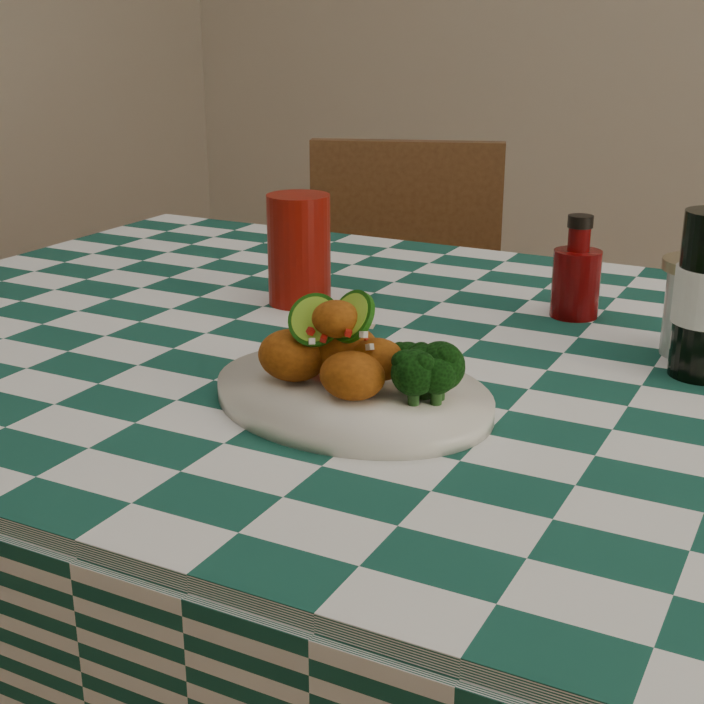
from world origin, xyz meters
The scene contains 8 objects.
dining_table centered at (0.00, 0.00, 0.39)m, with size 1.66×1.06×0.79m, color #134639, non-canonical shape.
plate centered at (-0.04, -0.19, 0.80)m, with size 0.30×0.24×0.02m, color silver, non-canonical shape.
fried_chicken_pile centered at (-0.06, -0.19, 0.85)m, with size 0.14×0.10×0.09m, color #A14F0F, non-canonical shape.
broccoli_side centered at (0.03, -0.17, 0.83)m, with size 0.07×0.07×0.06m, color black, non-canonical shape.
red_tumbler centered at (-0.27, 0.10, 0.86)m, with size 0.08×0.08×0.15m, color maroon.
ketchup_bottle centered at (0.07, 0.21, 0.85)m, with size 0.06×0.06×0.13m, color #5A0405, non-canonical shape.
mason_jar centered at (0.24, 0.13, 0.84)m, with size 0.09×0.09×0.11m, color #B2BCBA, non-canonical shape.
wooden_chair_left centered at (-0.42, 0.74, 0.45)m, with size 0.41×0.43×0.90m, color #472814, non-canonical shape.
Camera 1 is at (0.38, -1.00, 1.16)m, focal length 50.00 mm.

